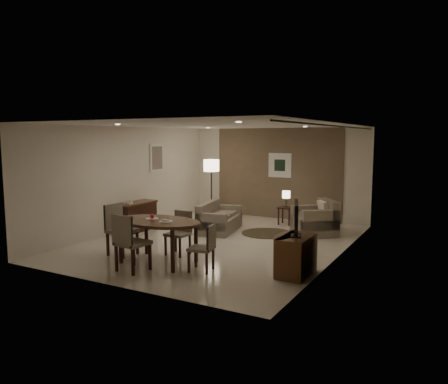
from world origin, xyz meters
The scene contains 31 objects.
room_shell centered at (0.00, 0.40, 1.35)m, with size 5.50×7.00×2.70m.
taupe_accent centered at (0.00, 3.48, 1.35)m, with size 3.96×0.03×2.70m, color brown.
curtain_wall centered at (2.68, 0.00, 1.32)m, with size 0.08×6.70×2.58m, color beige, non-canonical shape.
curtain_rod centered at (2.68, 0.00, 2.64)m, with size 0.03×0.03×6.80m, color black.
art_back_frame centered at (0.10, 3.46, 1.60)m, with size 0.72×0.03×0.72m, color silver.
art_back_canvas centered at (0.10, 3.44, 1.60)m, with size 0.34×0.01×0.34m, color black.
art_left_frame centered at (-2.72, 1.20, 1.85)m, with size 0.03×0.60×0.80m, color silver.
art_left_canvas centered at (-2.71, 1.20, 1.85)m, with size 0.01×0.46×0.64m, color gray.
downlight_nl centered at (-1.40, -1.80, 2.69)m, with size 0.10×0.10×0.01m, color white.
downlight_nr centered at (1.40, -1.80, 2.69)m, with size 0.10×0.10×0.01m, color white.
downlight_fl centered at (-1.40, 1.80, 2.69)m, with size 0.10×0.10×0.01m, color white.
downlight_fr centered at (1.40, 1.80, 2.69)m, with size 0.10×0.10×0.01m, color white.
console_desk centered at (-2.49, 0.00, 0.38)m, with size 0.48×1.20×0.75m, color #4D2E19, non-canonical shape.
telephone centered at (-2.49, -0.30, 0.80)m, with size 0.20×0.14×0.09m, color white, non-canonical shape.
tv_cabinet centered at (2.40, -1.50, 0.35)m, with size 0.48×0.90×0.70m, color brown, non-canonical shape.
flat_tv centered at (2.38, -1.50, 1.02)m, with size 0.06×0.88×0.60m, color black, non-canonical shape.
dining_table centered at (-0.20, -2.06, 0.42)m, with size 1.78×1.11×0.83m, color #4D2E19, non-canonical shape.
chair_near centered at (-0.29, -2.70, 0.53)m, with size 0.51×0.51×1.06m, color #7A715E, non-canonical shape.
chair_far centered at (-0.21, -1.41, 0.45)m, with size 0.43×0.43×0.90m, color #7A715E, non-canonical shape.
chair_left centered at (-1.20, -1.98, 0.53)m, with size 0.51×0.51×1.05m, color #7A715E, non-canonical shape.
chair_right centered at (0.80, -2.12, 0.43)m, with size 0.42×0.42×0.86m, color #7A715E, non-canonical shape.
plate_a centered at (-0.38, -2.01, 0.84)m, with size 0.26×0.26×0.02m, color white.
plate_b centered at (0.02, -2.11, 0.84)m, with size 0.26×0.26×0.02m, color white.
fruit_apple centered at (-0.38, -2.01, 0.89)m, with size 0.09×0.09×0.09m, color red.
napkin centered at (0.02, -2.11, 0.86)m, with size 0.12×0.08×0.03m, color white.
round_rug centered at (0.62, 1.36, 0.01)m, with size 1.31×1.31×0.01m, color #433825.
sofa centered at (-0.58, 1.03, 0.37)m, with size 0.79×1.58×0.74m, color #7A715E, non-canonical shape.
armchair centered at (1.70, 1.81, 0.44)m, with size 0.99×0.93×0.88m, color #7A715E, non-canonical shape.
side_table centered at (0.62, 2.66, 0.25)m, with size 0.39×0.39×0.50m, color black, non-canonical shape.
table_lamp centered at (0.62, 2.66, 0.75)m, with size 0.22×0.22×0.50m, color #FFEAC1, non-canonical shape.
floor_lamp centered at (-1.55, 2.24, 0.89)m, with size 0.45×0.45×1.78m, color #FFE5B7, non-canonical shape.
Camera 1 is at (4.90, -8.68, 2.42)m, focal length 35.00 mm.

